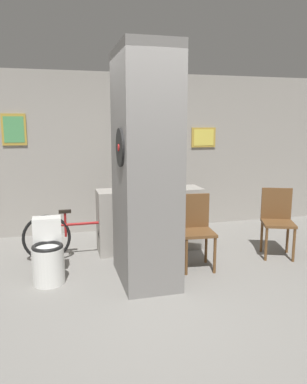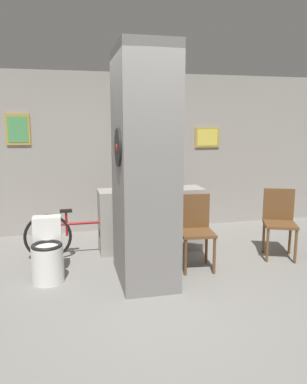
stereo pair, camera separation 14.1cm
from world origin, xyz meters
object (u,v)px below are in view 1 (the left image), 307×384
(bottle_tall, at_px, (173,180))
(toilet, at_px, (48,255))
(chair_near_pillar, at_px, (196,227))
(bicycle, at_px, (85,234))
(chair_by_doorway, at_px, (277,218))

(bottle_tall, bearing_deg, toilet, -155.91)
(chair_near_pillar, bearing_deg, bicycle, 158.13)
(bicycle, height_order, bottle_tall, bottle_tall)
(chair_near_pillar, bearing_deg, bottle_tall, 99.98)
(toilet, height_order, bottle_tall, bottle_tall)
(toilet, relative_size, chair_near_pillar, 0.78)
(toilet, distance_m, bicycle, 0.83)
(toilet, xyz_separation_m, chair_by_doorway, (3.03, 0.12, 0.20))
(chair_near_pillar, xyz_separation_m, bottle_tall, (-0.06, 0.77, 0.48))
(toilet, distance_m, chair_by_doorway, 3.04)
(chair_by_doorway, bearing_deg, toilet, -156.45)
(chair_by_doorway, bearing_deg, bicycle, -171.19)
(chair_near_pillar, height_order, bottle_tall, bottle_tall)
(chair_near_pillar, distance_m, bicycle, 1.50)
(bicycle, relative_size, bottle_tall, 5.18)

